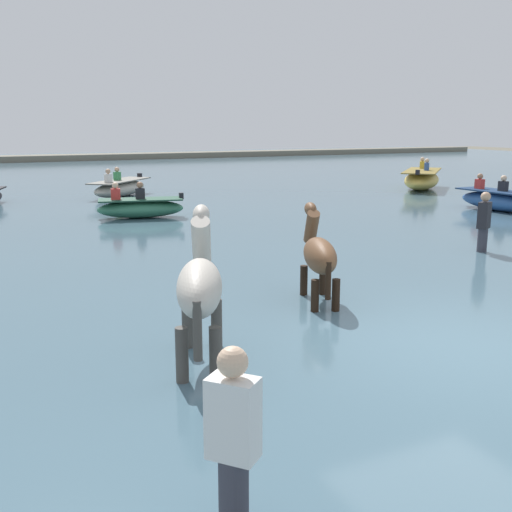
% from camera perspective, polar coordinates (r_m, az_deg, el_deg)
% --- Properties ---
extents(ground_plane, '(120.00, 120.00, 0.00)m').
position_cam_1_polar(ground_plane, '(8.00, 18.57, -10.32)').
color(ground_plane, '#666051').
extents(water_surface, '(90.00, 90.00, 0.38)m').
position_cam_1_polar(water_surface, '(16.34, -6.48, 2.27)').
color(water_surface, '#476675').
rests_on(water_surface, ground).
extents(horse_lead_pinto, '(1.03, 1.84, 2.03)m').
position_cam_1_polar(horse_lead_pinto, '(6.72, -5.25, -3.14)').
color(horse_lead_pinto, beige).
rests_on(horse_lead_pinto, ground).
extents(horse_trailing_bay, '(0.84, 1.63, 1.78)m').
position_cam_1_polar(horse_trailing_bay, '(9.06, 5.87, -0.13)').
color(horse_trailing_bay, brown).
rests_on(horse_trailing_bay, ground).
extents(boat_far_offshore, '(3.66, 3.59, 1.25)m').
position_cam_1_polar(boat_far_offshore, '(26.09, 15.18, 6.89)').
color(boat_far_offshore, gold).
rests_on(boat_far_offshore, water_surface).
extents(boat_mid_outer, '(1.13, 3.04, 1.08)m').
position_cam_1_polar(boat_mid_outer, '(20.23, 21.88, 4.81)').
color(boat_mid_outer, '#28518E').
rests_on(boat_mid_outer, water_surface).
extents(boat_near_starboard, '(2.55, 1.41, 1.02)m').
position_cam_1_polar(boat_near_starboard, '(17.67, -10.72, 4.45)').
color(boat_near_starboard, '#337556').
rests_on(boat_near_starboard, water_surface).
extents(boat_distant_east, '(2.94, 3.08, 1.07)m').
position_cam_1_polar(boat_distant_east, '(23.18, -12.54, 6.20)').
color(boat_distant_east, '#B2AD9E').
rests_on(boat_distant_east, water_surface).
extents(person_wading_mid, '(0.38, 0.33, 1.63)m').
position_cam_1_polar(person_wading_mid, '(13.47, 20.41, 2.40)').
color(person_wading_mid, '#383842').
rests_on(person_wading_mid, ground).
extents(person_onlooker_right, '(0.36, 0.37, 1.63)m').
position_cam_1_polar(person_onlooker_right, '(4.14, -2.12, -18.36)').
color(person_onlooker_right, '#383842').
rests_on(person_onlooker_right, ground).
extents(far_shoreline, '(80.00, 2.40, 0.81)m').
position_cam_1_polar(far_shoreline, '(47.45, -19.55, 8.35)').
color(far_shoreline, '#706B5B').
rests_on(far_shoreline, ground).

